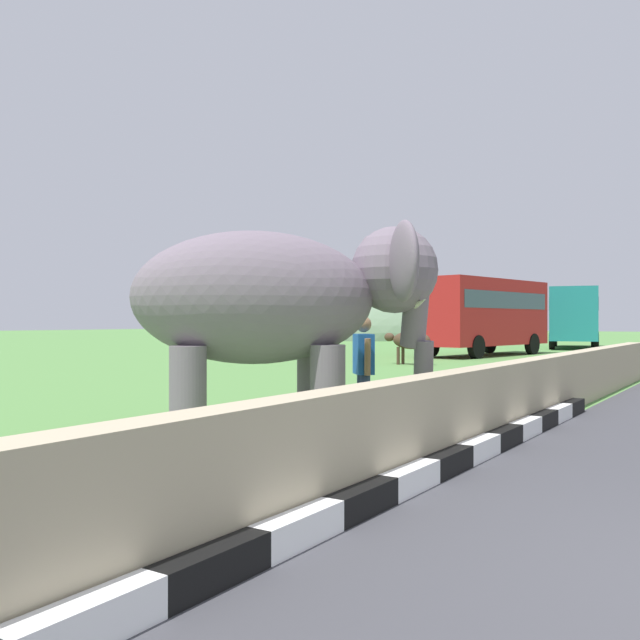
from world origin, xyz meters
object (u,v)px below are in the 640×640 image
at_px(bus_red, 483,311).
at_px(bus_teal, 574,313).
at_px(elephant, 283,301).
at_px(person_handler, 364,367).
at_px(cow_near, 410,341).

relative_size(bus_red, bus_teal, 1.01).
xyz_separation_m(elephant, person_handler, (1.51, -0.33, -0.92)).
bearing_deg(cow_near, person_handler, -156.89).
height_order(elephant, person_handler, elephant).
distance_m(bus_teal, cow_near, 19.55).
bearing_deg(bus_teal, cow_near, 176.09).
relative_size(elephant, bus_red, 0.46).
relative_size(elephant, cow_near, 2.02).
bearing_deg(bus_red, elephant, -166.22).
height_order(person_handler, bus_red, bus_red).
distance_m(bus_red, bus_teal, 11.62).
distance_m(person_handler, cow_near, 15.33).
xyz_separation_m(bus_red, cow_near, (-7.94, -0.09, -1.21)).
height_order(person_handler, bus_teal, bus_teal).
xyz_separation_m(person_handler, bus_red, (22.04, 6.11, 1.15)).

